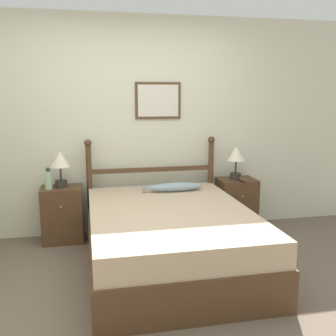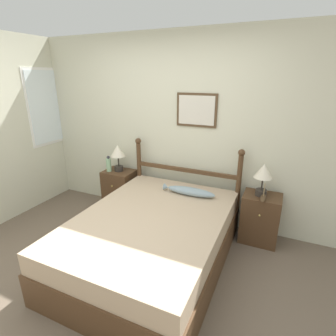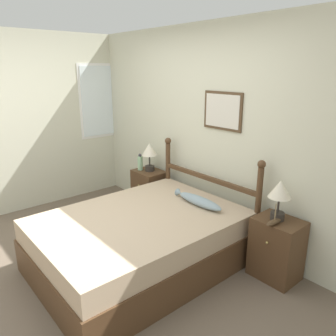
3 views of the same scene
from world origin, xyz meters
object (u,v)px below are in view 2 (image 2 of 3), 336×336
at_px(table_lamp_left, 118,153).
at_px(fish_pillow, 189,191).
at_px(nightstand_right, 260,218).
at_px(bottle, 109,164).
at_px(nightstand_left, 120,190).
at_px(model_boat, 263,198).
at_px(bed, 152,239).
at_px(table_lamp_right, 263,174).

height_order(table_lamp_left, fish_pillow, table_lamp_left).
xyz_separation_m(nightstand_right, table_lamp_left, (-2.08, 0.01, 0.59)).
bearing_deg(bottle, nightstand_right, 1.64).
distance_m(nightstand_right, fish_pillow, 0.94).
relative_size(nightstand_left, nightstand_right, 1.00).
xyz_separation_m(table_lamp_left, model_boat, (2.09, -0.12, -0.25)).
xyz_separation_m(nightstand_left, bottle, (-0.13, -0.06, 0.42)).
distance_m(table_lamp_left, bottle, 0.22).
relative_size(nightstand_left, table_lamp_left, 1.56).
distance_m(bottle, fish_pillow, 1.38).
bearing_deg(fish_pillow, model_boat, 8.92).
relative_size(bed, fish_pillow, 3.06).
bearing_deg(bottle, fish_pillow, -7.78).
bearing_deg(table_lamp_right, bottle, -178.52).
bearing_deg(table_lamp_right, fish_pillow, -163.66).
bearing_deg(bottle, bed, -36.22).
xyz_separation_m(nightstand_right, fish_pillow, (-0.85, -0.25, 0.31)).
distance_m(table_lamp_right, fish_pillow, 0.90).
xyz_separation_m(table_lamp_left, table_lamp_right, (2.06, -0.02, 0.00)).
bearing_deg(nightstand_right, nightstand_left, 180.00).
xyz_separation_m(bottle, fish_pillow, (1.36, -0.19, -0.11)).
xyz_separation_m(bed, nightstand_left, (-1.04, 0.92, 0.03)).
xyz_separation_m(nightstand_right, bottle, (-2.21, -0.06, 0.42)).
bearing_deg(fish_pillow, table_lamp_left, 168.10).
xyz_separation_m(nightstand_left, model_boat, (2.10, -0.11, 0.34)).
relative_size(table_lamp_left, model_boat, 1.68).
relative_size(table_lamp_right, fish_pillow, 0.59).
relative_size(nightstand_right, bottle, 2.59).
bearing_deg(nightstand_left, model_boat, -3.09).
bearing_deg(nightstand_left, bottle, -153.28).
bearing_deg(table_lamp_right, nightstand_right, 14.14).
relative_size(table_lamp_right, bottle, 1.67).
height_order(nightstand_right, table_lamp_left, table_lamp_left).
xyz_separation_m(model_boat, fish_pillow, (-0.86, -0.14, -0.03)).
relative_size(nightstand_left, model_boat, 2.61).
distance_m(nightstand_left, model_boat, 2.13).
distance_m(table_lamp_right, bottle, 2.19).
relative_size(nightstand_left, bottle, 2.59).
bearing_deg(fish_pillow, bottle, 172.22).
bearing_deg(model_boat, nightstand_left, 176.91).
xyz_separation_m(nightstand_left, table_lamp_right, (2.06, -0.01, 0.59)).
distance_m(bed, model_boat, 1.38).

